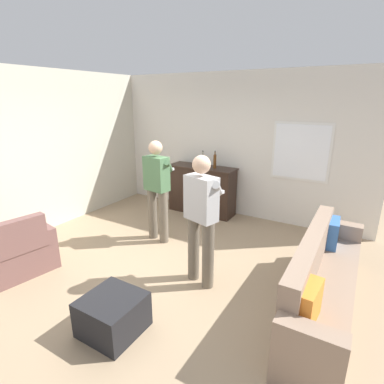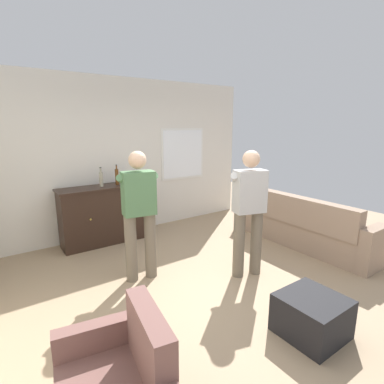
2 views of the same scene
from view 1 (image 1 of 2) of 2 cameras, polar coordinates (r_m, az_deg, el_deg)
name	(u,v)px [view 1 (image 1 of 2)]	position (r m, az deg, el deg)	size (l,w,h in m)	color
ground	(159,271)	(4.34, -6.38, -14.76)	(10.40, 10.40, 0.00)	#9E8466
wall_back_with_window	(238,146)	(6.06, 8.81, 8.64)	(5.20, 0.15, 2.80)	silver
wall_side_left	(29,154)	(5.78, -28.65, 6.31)	(0.12, 5.20, 2.80)	beige
couch	(323,282)	(3.79, 23.63, -15.51)	(0.57, 2.52, 0.87)	gray
armchair	(17,254)	(4.77, -30.32, -10.13)	(0.78, 0.97, 0.85)	brown
sideboard_cabinet	(202,190)	(6.20, 1.88, 0.44)	(1.41, 0.49, 0.98)	black
bottle_wine_green	(203,160)	(6.04, 2.07, 6.05)	(0.06, 0.06, 0.32)	gray
bottle_liquor_amber	(215,161)	(5.92, 4.37, 5.89)	(0.06, 0.06, 0.34)	#593314
ottoman	(113,314)	(3.40, -14.85, -21.61)	(0.57, 0.57, 0.39)	black
person_standing_left	(157,187)	(4.88, -6.60, 1.04)	(0.55, 0.50, 1.68)	#6B6051
person_standing_right	(202,215)	(3.68, 1.85, -4.39)	(0.54, 0.52, 1.68)	#6B6051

